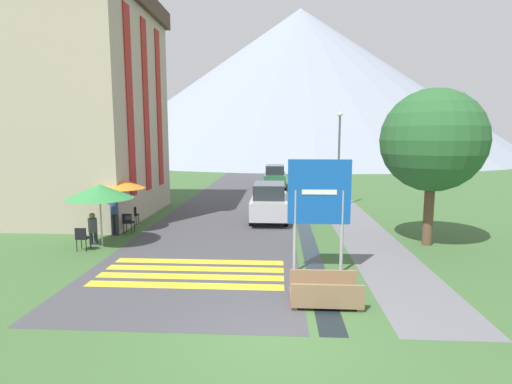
# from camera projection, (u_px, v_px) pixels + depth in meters

# --- Properties ---
(ground_plane) EXTENTS (160.00, 160.00, 0.00)m
(ground_plane) POSITION_uv_depth(u_px,v_px,m) (278.00, 195.00, 27.91)
(ground_plane) COLOR #3D6033
(road) EXTENTS (6.40, 60.00, 0.01)m
(road) POSITION_uv_depth(u_px,v_px,m) (252.00, 179.00, 37.94)
(road) COLOR #424247
(road) RESTS_ON ground_plane
(footpath) EXTENTS (2.20, 60.00, 0.01)m
(footpath) POSITION_uv_depth(u_px,v_px,m) (316.00, 180.00, 37.59)
(footpath) COLOR slate
(footpath) RESTS_ON ground_plane
(drainage_channel) EXTENTS (0.60, 60.00, 0.00)m
(drainage_channel) POSITION_uv_depth(u_px,v_px,m) (291.00, 179.00, 37.73)
(drainage_channel) COLOR black
(drainage_channel) RESTS_ON ground_plane
(crosswalk_marking) EXTENTS (5.44, 2.54, 0.01)m
(crosswalk_marking) POSITION_uv_depth(u_px,v_px,m) (193.00, 273.00, 11.90)
(crosswalk_marking) COLOR yellow
(crosswalk_marking) RESTS_ON ground_plane
(mountain_distant) EXTENTS (83.83, 83.83, 29.62)m
(mountain_distant) POSITION_uv_depth(u_px,v_px,m) (300.00, 84.00, 82.24)
(mountain_distant) COLOR gray
(mountain_distant) RESTS_ON ground_plane
(hotel_building) EXTENTS (6.24, 8.36, 11.02)m
(hotel_building) POSITION_uv_depth(u_px,v_px,m) (88.00, 97.00, 19.71)
(hotel_building) COLOR tan
(hotel_building) RESTS_ON ground_plane
(road_sign) EXTENTS (1.84, 0.11, 3.38)m
(road_sign) POSITION_uv_depth(u_px,v_px,m) (319.00, 201.00, 11.65)
(road_sign) COLOR #9E9EA3
(road_sign) RESTS_ON ground_plane
(footbridge) EXTENTS (1.70, 1.10, 0.65)m
(footbridge) POSITION_uv_depth(u_px,v_px,m) (325.00, 294.00, 9.74)
(footbridge) COLOR #846647
(footbridge) RESTS_ON ground_plane
(parked_car_near) EXTENTS (1.78, 4.22, 1.82)m
(parked_car_near) POSITION_uv_depth(u_px,v_px,m) (269.00, 202.00, 19.28)
(parked_car_near) COLOR #B2B2B7
(parked_car_near) RESTS_ON ground_plane
(parked_car_far) EXTENTS (1.73, 4.26, 1.82)m
(parked_car_far) POSITION_uv_depth(u_px,v_px,m) (275.00, 177.00, 31.28)
(parked_car_far) COLOR #28663D
(parked_car_far) RESTS_ON ground_plane
(cafe_chair_far_left) EXTENTS (0.40, 0.40, 0.85)m
(cafe_chair_far_left) POSITION_uv_depth(u_px,v_px,m) (133.00, 214.00, 18.32)
(cafe_chair_far_left) COLOR black
(cafe_chair_far_left) RESTS_ON ground_plane
(cafe_chair_middle) EXTENTS (0.40, 0.40, 0.85)m
(cafe_chair_middle) POSITION_uv_depth(u_px,v_px,m) (128.00, 221.00, 16.70)
(cafe_chair_middle) COLOR black
(cafe_chair_middle) RESTS_ON ground_plane
(cafe_chair_nearest) EXTENTS (0.40, 0.40, 0.85)m
(cafe_chair_nearest) POSITION_uv_depth(u_px,v_px,m) (82.00, 237.00, 14.11)
(cafe_chair_nearest) COLOR black
(cafe_chair_nearest) RESTS_ON ground_plane
(cafe_chair_far_right) EXTENTS (0.40, 0.40, 0.85)m
(cafe_chair_far_right) POSITION_uv_depth(u_px,v_px,m) (126.00, 214.00, 18.28)
(cafe_chair_far_right) COLOR black
(cafe_chair_far_right) RESTS_ON ground_plane
(cafe_umbrella_front_green) EXTENTS (2.44, 2.44, 2.32)m
(cafe_umbrella_front_green) POSITION_uv_depth(u_px,v_px,m) (99.00, 191.00, 14.52)
(cafe_umbrella_front_green) COLOR #B7B2A8
(cafe_umbrella_front_green) RESTS_ON ground_plane
(cafe_umbrella_middle_orange) EXTENTS (2.13, 2.13, 2.29)m
(cafe_umbrella_middle_orange) POSITION_uv_depth(u_px,v_px,m) (120.00, 183.00, 16.82)
(cafe_umbrella_middle_orange) COLOR #B7B2A8
(cafe_umbrella_middle_orange) RESTS_ON ground_plane
(person_seated_near) EXTENTS (0.32, 0.32, 1.21)m
(person_seated_near) POSITION_uv_depth(u_px,v_px,m) (93.00, 227.00, 14.95)
(person_seated_near) COLOR #282833
(person_seated_near) RESTS_ON ground_plane
(person_standing_terrace) EXTENTS (0.32, 0.32, 1.76)m
(person_standing_terrace) POSITION_uv_depth(u_px,v_px,m) (114.00, 211.00, 16.29)
(person_standing_terrace) COLOR #282833
(person_standing_terrace) RESTS_ON ground_plane
(streetlamp) EXTENTS (0.28, 0.28, 5.39)m
(streetlamp) POSITION_uv_depth(u_px,v_px,m) (339.00, 152.00, 22.36)
(streetlamp) COLOR #515156
(streetlamp) RESTS_ON ground_plane
(tree_by_path) EXTENTS (3.73, 3.73, 5.76)m
(tree_by_path) POSITION_uv_depth(u_px,v_px,m) (433.00, 141.00, 14.46)
(tree_by_path) COLOR brown
(tree_by_path) RESTS_ON ground_plane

